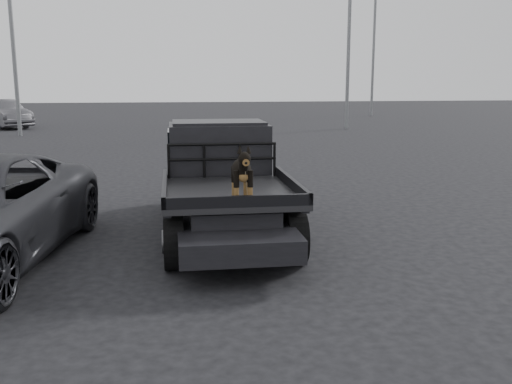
{
  "coord_description": "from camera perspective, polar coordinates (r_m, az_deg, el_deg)",
  "views": [
    {
      "loc": [
        -0.37,
        -6.73,
        2.52
      ],
      "look_at": [
        0.6,
        -0.14,
        1.2
      ],
      "focal_mm": 40.0,
      "sensor_mm": 36.0,
      "label": 1
    }
  ],
  "objects": [
    {
      "name": "headache_rack",
      "position": [
        9.48,
        -3.39,
        3.14
      ],
      "size": [
        1.8,
        0.08,
        0.55
      ],
      "primitive_type": null,
      "color": "black",
      "rests_on": "flatbed_ute"
    },
    {
      "name": "floodlight_far",
      "position": [
        41.77,
        11.84,
        17.69
      ],
      "size": [
        1.08,
        0.28,
        13.65
      ],
      "color": "slate",
      "rests_on": "ground"
    },
    {
      "name": "distant_car_a",
      "position": [
        33.43,
        -24.07,
        7.17
      ],
      "size": [
        3.97,
        4.57,
        1.49
      ],
      "primitive_type": "imported",
      "rotation": [
        0.0,
        0.0,
        0.64
      ],
      "color": "#4B4B4F",
      "rests_on": "ground"
    },
    {
      "name": "dog",
      "position": [
        7.52,
        -1.45,
        1.79
      ],
      "size": [
        0.32,
        0.6,
        0.74
      ],
      "primitive_type": null,
      "color": "black",
      "rests_on": "flatbed_ute"
    },
    {
      "name": "ute_cab",
      "position": [
        10.2,
        -3.77,
        4.64
      ],
      "size": [
        1.72,
        1.3,
        0.88
      ],
      "primitive_type": null,
      "color": "black",
      "rests_on": "flatbed_ute"
    },
    {
      "name": "flatbed_ute",
      "position": [
        9.42,
        -3.23,
        -1.46
      ],
      "size": [
        2.0,
        5.4,
        0.92
      ],
      "primitive_type": null,
      "color": "black",
      "rests_on": "ground"
    },
    {
      "name": "ground",
      "position": [
        7.19,
        -4.96,
        -9.35
      ],
      "size": [
        120.0,
        120.0,
        0.0
      ],
      "primitive_type": "plane",
      "color": "black",
      "rests_on": "ground"
    }
  ]
}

